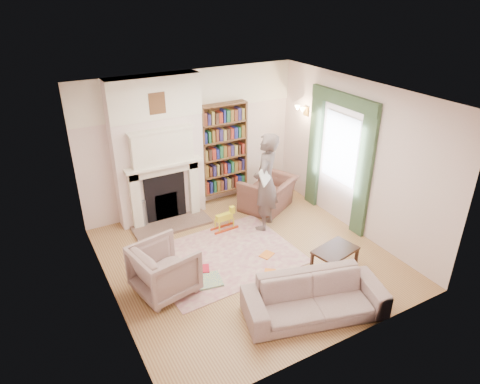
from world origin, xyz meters
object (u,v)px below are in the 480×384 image
armchair_left (164,269)px  paraffin_heater (141,213)px  armchair_reading (268,193)px  rocking_horse (224,219)px  sofa (315,298)px  man_reading (266,182)px  coffee_table (334,261)px  bookcase (223,149)px

armchair_left → paraffin_heater: bearing=-18.4°
armchair_reading → rocking_horse: 1.23m
armchair_reading → paraffin_heater: bearing=-40.8°
sofa → man_reading: man_reading is taller
paraffin_heater → rocking_horse: (1.34, -0.90, -0.05)m
sofa → paraffin_heater: sofa is taller
sofa → coffee_table: 1.07m
sofa → coffee_table: sofa is taller
sofa → bookcase: bearing=97.9°
armchair_left → man_reading: 2.55m
armchair_reading → armchair_left: size_ratio=1.20×
bookcase → sofa: (-0.51, -3.77, -0.89)m
armchair_reading → armchair_left: bearing=-0.1°
sofa → paraffin_heater: 3.82m
bookcase → rocking_horse: bookcase is taller
armchair_reading → rocking_horse: armchair_reading is taller
bookcase → coffee_table: (0.37, -3.16, -0.95)m
sofa → man_reading: 2.57m
coffee_table → paraffin_heater: (-2.27, 2.94, 0.05)m
armchair_left → paraffin_heater: armchair_left is taller
armchair_left → coffee_table: 2.69m
armchair_reading → armchair_left: 3.15m
bookcase → armchair_left: 3.23m
armchair_left → rocking_horse: (1.60, 1.15, -0.17)m
bookcase → coffee_table: size_ratio=2.64×
man_reading → paraffin_heater: 2.46m
armchair_reading → coffee_table: armchair_reading is taller
sofa → paraffin_heater: (-1.40, 3.55, -0.01)m
coffee_table → sofa: bearing=-156.8°
bookcase → rocking_horse: size_ratio=3.62×
armchair_reading → man_reading: (-0.45, -0.60, 0.61)m
sofa → armchair_reading: bearing=85.1°
rocking_horse → armchair_reading: bearing=13.1°
bookcase → sofa: bookcase is taller
armchair_left → rocking_horse: size_ratio=1.69×
bookcase → paraffin_heater: 2.12m
sofa → coffee_table: (0.88, 0.61, -0.06)m
bookcase → armchair_reading: (0.61, -0.78, -0.84)m
coffee_table → paraffin_heater: size_ratio=1.27×
armchair_reading → rocking_horse: bearing=-12.5°
armchair_left → rocking_horse: 1.98m
rocking_horse → man_reading: bearing=-22.8°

